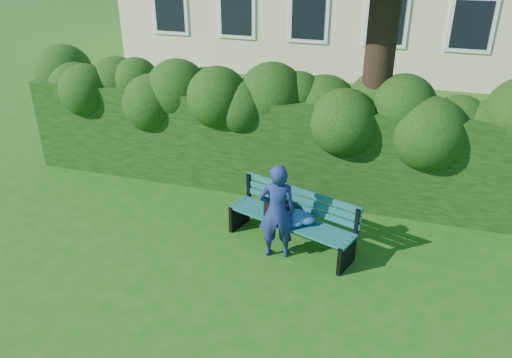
% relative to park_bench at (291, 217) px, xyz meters
% --- Properties ---
extents(ground, '(80.00, 80.00, 0.00)m').
position_rel_park_bench_xyz_m(ground, '(-0.63, -0.38, -0.50)').
color(ground, '#1F5711').
rests_on(ground, ground).
extents(hedge, '(10.00, 1.00, 1.80)m').
position_rel_park_bench_xyz_m(hedge, '(-0.63, 1.82, 0.40)').
color(hedge, black).
rests_on(hedge, ground).
extents(park_bench, '(2.13, 1.18, 0.89)m').
position_rel_park_bench_xyz_m(park_bench, '(0.00, 0.00, 0.00)').
color(park_bench, '#0F474C').
rests_on(park_bench, ground).
extents(man_reading, '(0.62, 0.49, 1.51)m').
position_rel_park_bench_xyz_m(man_reading, '(-0.14, -0.33, 0.25)').
color(man_reading, navy).
rests_on(man_reading, ground).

